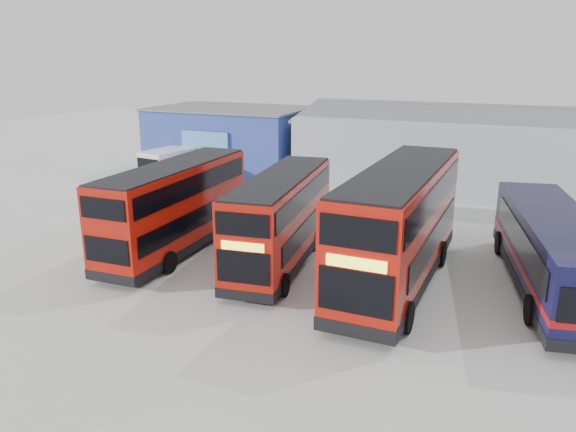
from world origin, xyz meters
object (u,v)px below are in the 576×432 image
(double_decker_centre, at_px, (281,221))
(panel_van, at_px, (175,163))
(double_decker_left, at_px, (175,209))
(double_decker_right, at_px, (399,228))
(office_block, at_px, (231,139))
(maintenance_shed, at_px, (521,153))
(single_decker_blue, at_px, (552,254))

(double_decker_centre, height_order, panel_van, double_decker_centre)
(double_decker_left, relative_size, double_decker_right, 0.87)
(office_block, distance_m, double_decker_right, 25.55)
(maintenance_shed, bearing_deg, office_block, -174.79)
(double_decker_left, xyz_separation_m, double_decker_centre, (5.37, 0.40, -0.08))
(office_block, relative_size, double_decker_right, 1.04)
(double_decker_left, xyz_separation_m, single_decker_blue, (16.65, 1.91, -0.56))
(double_decker_left, bearing_deg, panel_van, -57.18)
(double_decker_left, height_order, double_decker_centre, double_decker_left)
(panel_van, bearing_deg, double_decker_centre, -33.62)
(double_decker_right, height_order, panel_van, double_decker_right)
(double_decker_centre, bearing_deg, maintenance_shed, 57.60)
(double_decker_left, xyz_separation_m, panel_van, (-9.06, 13.35, -0.78))
(double_decker_right, bearing_deg, panel_van, 147.67)
(double_decker_left, height_order, single_decker_blue, double_decker_left)
(double_decker_left, height_order, double_decker_right, double_decker_right)
(panel_van, bearing_deg, double_decker_right, -25.37)
(office_block, height_order, double_decker_centre, office_block)
(office_block, bearing_deg, double_decker_left, -69.30)
(double_decker_left, bearing_deg, office_block, -70.63)
(double_decker_left, height_order, panel_van, double_decker_left)
(double_decker_right, xyz_separation_m, panel_van, (-19.84, 13.21, -1.10))
(single_decker_blue, bearing_deg, double_decker_left, -4.57)
(single_decker_blue, bearing_deg, office_block, -46.18)
(maintenance_shed, bearing_deg, panel_van, -163.43)
(office_block, height_order, single_decker_blue, office_block)
(double_decker_right, height_order, single_decker_blue, double_decker_right)
(double_decker_centre, relative_size, panel_van, 1.71)
(single_decker_blue, xyz_separation_m, panel_van, (-25.71, 11.44, -0.22))
(double_decker_centre, relative_size, double_decker_right, 0.85)
(maintenance_shed, bearing_deg, double_decker_centre, -115.59)
(double_decker_right, xyz_separation_m, single_decker_blue, (5.87, 1.76, -0.88))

